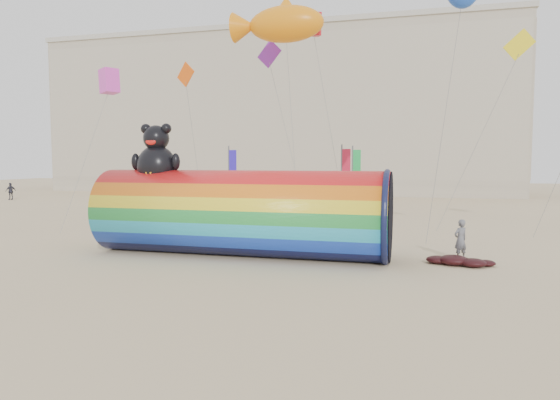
% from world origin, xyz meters
% --- Properties ---
extents(ground, '(160.00, 160.00, 0.00)m').
position_xyz_m(ground, '(0.00, 0.00, 0.00)').
color(ground, '#CCB58C').
rests_on(ground, ground).
extents(hotel_building, '(60.40, 15.40, 20.60)m').
position_xyz_m(hotel_building, '(-12.00, 45.95, 10.31)').
color(hotel_building, '#B7AD99').
rests_on(hotel_building, ground).
extents(windsock_assembly, '(12.75, 3.88, 5.88)m').
position_xyz_m(windsock_assembly, '(-1.11, 0.85, 1.95)').
color(windsock_assembly, red).
rests_on(windsock_assembly, ground).
extents(kite_handler, '(0.74, 0.70, 1.70)m').
position_xyz_m(kite_handler, '(8.07, 2.18, 0.85)').
color(kite_handler, slate).
rests_on(kite_handler, ground).
extents(fabric_bundle, '(2.62, 1.35, 0.41)m').
position_xyz_m(fabric_bundle, '(7.94, 1.07, 0.17)').
color(fabric_bundle, '#3C0B0E').
rests_on(fabric_bundle, ground).
extents(festival_banners, '(9.54, 2.96, 5.20)m').
position_xyz_m(festival_banners, '(-1.05, 15.18, 2.64)').
color(festival_banners, '#59595E').
rests_on(festival_banners, ground).
extents(flying_kites, '(28.04, 10.88, 6.17)m').
position_xyz_m(flying_kites, '(2.95, 7.33, 10.94)').
color(flying_kites, blue).
rests_on(flying_kites, ground).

